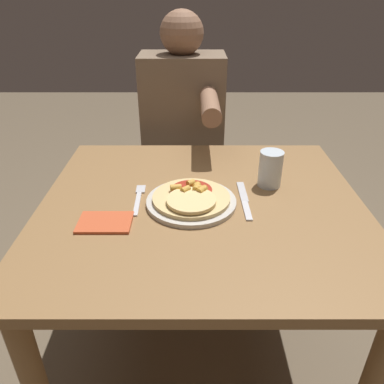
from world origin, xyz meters
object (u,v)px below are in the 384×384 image
Objects in this scene: fork at (140,198)px; knife at (245,201)px; drinking_glass at (271,169)px; dining_table at (202,234)px; plate at (192,202)px; person_diner at (184,131)px; pizza at (192,197)px.

fork and knife have the same top height.
drinking_glass is (0.09, 0.10, 0.06)m from knife.
dining_table is 0.13m from plate.
knife is 0.18× the size of person_diner.
fork is 0.32m from knife.
fork reaches higher than dining_table.
pizza is at bearing -173.52° from knife.
knife is at bearing 5.14° from plate.
pizza is 0.19× the size of person_diner.
plate is 0.28m from drinking_glass.
pizza is 0.16m from fork.
person_diner is at bearing 79.22° from fork.
plate is at bearing -154.91° from drinking_glass.
pizza is (-0.03, -0.01, 0.14)m from dining_table.
pizza reaches higher than fork.
dining_table is 0.68m from person_diner.
person_diner is at bearing 117.06° from drinking_glass.
drinking_glass is at bearing 48.61° from knife.
drinking_glass is at bearing 11.73° from fork.
plate is at bearing -86.92° from person_diner.
plate reaches higher than fork.
fork is at bearing 172.88° from dining_table.
person_diner reaches higher than fork.
dining_table is at bearing -84.16° from person_diner.
pizza is at bearing -159.50° from dining_table.
plate is at bearing -11.36° from fork.
pizza reaches higher than plate.
person_diner is (-0.04, 0.67, -0.03)m from plate.
knife is at bearing -3.17° from fork.
person_diner is at bearing 93.08° from plate.
drinking_glass reaches higher than dining_table.
fork is 0.15× the size of person_diner.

